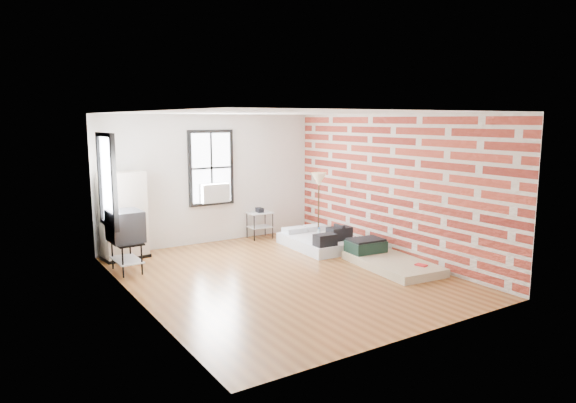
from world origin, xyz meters
TOP-DOWN VIEW (x-y plane):
  - ground at (0.00, 0.00)m, footprint 6.00×6.00m
  - room_shell at (0.23, 0.36)m, footprint 5.02×6.02m
  - mattress_main at (1.74, 1.27)m, footprint 1.32×1.75m
  - mattress_bare at (1.94, -0.48)m, footprint 1.17×1.97m
  - wardrobe at (-2.00, 2.65)m, footprint 0.91×0.60m
  - side_table at (1.06, 2.72)m, footprint 0.55×0.45m
  - floor_lamp at (1.96, 1.69)m, footprint 0.33×0.33m
  - tv_stand at (-2.21, 1.73)m, footprint 0.57×0.79m

SIDE VIEW (x-z plane):
  - ground at x=0.00m, z-range 0.00..0.00m
  - mattress_bare at x=1.94m, z-range -0.08..0.33m
  - mattress_main at x=1.74m, z-range -0.12..0.42m
  - side_table at x=1.06m, z-range 0.13..0.83m
  - tv_stand at x=-2.21m, z-range 0.24..1.35m
  - wardrobe at x=-2.00m, z-range 0.00..1.69m
  - floor_lamp at x=1.96m, z-range 0.54..2.09m
  - room_shell at x=0.23m, z-range 0.33..3.14m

